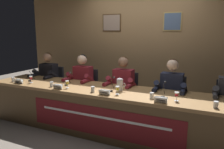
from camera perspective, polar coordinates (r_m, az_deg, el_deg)
The scene contains 29 objects.
ground_plane at distance 3.81m, azimuth -0.00°, elevation -14.72°, with size 12.00×12.00×0.00m, color #70665B.
wall_back_panelled at distance 4.83m, azimuth 7.47°, elevation 6.72°, with size 5.84×0.14×2.60m.
conference_table at distance 3.51m, azimuth -0.86°, elevation -7.79°, with size 4.64×0.87×0.74m.
chair_far_left at distance 5.05m, azimuth -15.11°, elevation -3.31°, with size 0.44×0.45×0.90m.
panelist_far_left at distance 4.84m, azimuth -16.78°, elevation -0.64°, with size 0.51×0.48×1.23m.
nameplate_far_left at distance 4.32m, azimuth -23.30°, elevation -1.63°, with size 0.19×0.06×0.08m.
juice_glass_far_left at distance 4.29m, azimuth -20.44°, elevation -0.90°, with size 0.06×0.06×0.12m.
water_cup_far_left at distance 4.52m, azimuth -24.43°, elevation -1.23°, with size 0.06×0.06×0.08m.
microphone_far_left at distance 4.46m, azimuth -20.38°, elevation -0.60°, with size 0.06×0.17×0.22m.
chair_left at distance 4.55m, azimuth -6.67°, elevation -4.55°, with size 0.44×0.45×0.90m.
panelist_left at distance 4.32m, azimuth -8.14°, elevation -1.64°, with size 0.51×0.48×1.23m.
nameplate_left at distance 3.69m, azimuth -14.03°, elevation -3.08°, with size 0.17×0.06×0.08m.
juice_glass_left at distance 3.71m, azimuth -11.63°, elevation -2.17°, with size 0.06×0.06×0.12m.
water_cup_left at distance 3.88m, azimuth -15.51°, elevation -2.53°, with size 0.06×0.06×0.08m.
microphone_left at distance 3.93m, azimuth -11.57°, elevation -1.63°, with size 0.06×0.17×0.22m.
chair_center at distance 4.18m, azimuth 3.57°, elevation -5.91°, with size 0.44×0.45×0.90m.
panelist_center at distance 3.93m, azimuth 2.56°, elevation -2.82°, with size 0.51×0.48×1.23m.
nameplate_center at distance 3.25m, azimuth -2.01°, elevation -4.69°, with size 0.17×0.06×0.08m.
juice_glass_center at distance 3.27m, azimuth 1.44°, elevation -3.73°, with size 0.06×0.06×0.12m.
water_cup_center at distance 3.42m, azimuth -5.05°, elevation -3.93°, with size 0.06×0.06×0.08m.
microphone_center at distance 3.46m, azimuth -0.05°, elevation -3.11°, with size 0.06×0.17×0.22m.
chair_right at distance 3.96m, azimuth 15.43°, elevation -7.25°, with size 0.44×0.45×0.90m.
panelist_right at distance 3.70m, azimuth 15.12°, elevation -4.08°, with size 0.51×0.48×1.23m.
nameplate_right at distance 2.97m, azimuth 12.62°, elevation -6.48°, with size 0.17×0.06×0.08m.
juice_glass_right at distance 3.08m, azimuth 16.57°, elevation -5.11°, with size 0.06×0.06×0.12m.
water_cup_right at distance 3.13m, azimuth 10.39°, elevation -5.52°, with size 0.06×0.06×0.08m.
microphone_right at distance 3.23m, azimuth 13.36°, elevation -4.44°, with size 0.06×0.17×0.22m.
water_cup_far_right at distance 2.99m, azimuth 25.54°, elevation -7.23°, with size 0.06×0.06×0.08m.
water_pitcher_central at distance 3.47m, azimuth 2.06°, elevation -2.70°, with size 0.15×0.10×0.21m.
Camera 1 is at (1.45, -3.11, 1.65)m, focal length 34.93 mm.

